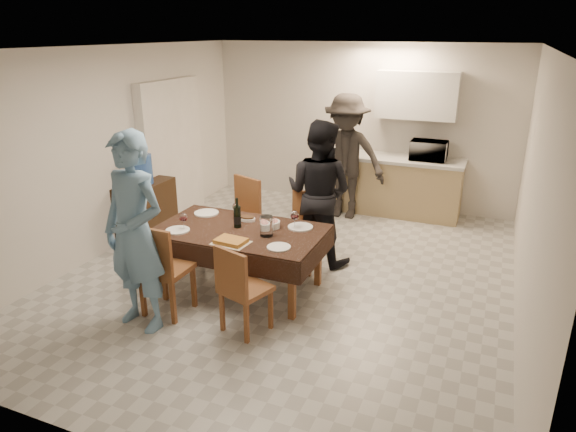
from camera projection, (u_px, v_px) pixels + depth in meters
name	position (u px, v px, depth m)	size (l,w,h in m)	color
floor	(290.00, 274.00, 6.18)	(5.00, 6.00, 0.02)	#B3B3AE
ceiling	(290.00, 48.00, 5.29)	(5.00, 6.00, 0.02)	white
wall_back	(360.00, 126.00, 8.34)	(5.00, 0.02, 2.60)	beige
wall_front	(104.00, 286.00, 3.14)	(5.00, 0.02, 2.60)	beige
wall_left	(112.00, 151.00, 6.64)	(0.02, 6.00, 2.60)	beige
wall_right	(535.00, 196.00, 4.84)	(0.02, 6.00, 2.60)	beige
stub_partition	(172.00, 151.00, 7.74)	(0.15, 1.40, 2.10)	silver
kitchen_base_cabinet	(389.00, 186.00, 8.15)	(2.20, 0.60, 0.86)	#A08960
kitchen_worktop	(391.00, 158.00, 7.99)	(2.24, 0.64, 0.05)	#B0B1AB
upper_cabinet	(417.00, 95.00, 7.67)	(1.20, 0.34, 0.70)	silver
dining_table	(240.00, 232.00, 5.63)	(1.84, 1.08, 0.72)	black
chair_near_left	(160.00, 261.00, 5.09)	(0.46, 0.46, 0.54)	brown
chair_near_right	(241.00, 282.00, 4.79)	(0.52, 0.53, 0.49)	brown
chair_far_left	(232.00, 213.00, 6.38)	(0.59, 0.61, 0.55)	brown
chair_far_right	(300.00, 227.00, 6.08)	(0.44, 0.44, 0.50)	brown
console	(147.00, 211.00, 7.13)	(0.43, 0.87, 0.80)	black
water_jug	(142.00, 169.00, 6.92)	(0.27, 0.27, 0.40)	#3D6ECC
wine_bottle	(237.00, 213.00, 5.62)	(0.08, 0.08, 0.34)	black
water_pitcher	(266.00, 226.00, 5.42)	(0.14, 0.14, 0.21)	white
savoury_tart	(231.00, 241.00, 5.25)	(0.36, 0.27, 0.05)	#C08D38
salad_bowl	(271.00, 224.00, 5.66)	(0.19, 0.19, 0.08)	white
mushroom_dish	(247.00, 219.00, 5.88)	(0.18, 0.18, 0.03)	white
wine_glass_a	(184.00, 222.00, 5.57)	(0.09, 0.09, 0.20)	white
wine_glass_b	(295.00, 220.00, 5.60)	(0.09, 0.09, 0.21)	white
wine_glass_c	(236.00, 210.00, 5.92)	(0.08, 0.08, 0.19)	white
plate_near_left	(178.00, 230.00, 5.57)	(0.26, 0.26, 0.02)	white
plate_near_right	(279.00, 247.00, 5.14)	(0.24, 0.24, 0.01)	white
plate_far_left	(206.00, 213.00, 6.09)	(0.29, 0.29, 0.02)	white
plate_far_right	(300.00, 227.00, 5.66)	(0.28, 0.28, 0.02)	white
microwave	(429.00, 151.00, 7.73)	(0.53, 0.36, 0.30)	silver
person_near	(135.00, 233.00, 4.82)	(0.71, 0.47, 1.95)	#5F89AE
person_far	(319.00, 193.00, 6.27)	(0.87, 0.68, 1.79)	black
person_kitchen	(346.00, 157.00, 7.79)	(1.23, 0.71, 1.90)	black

